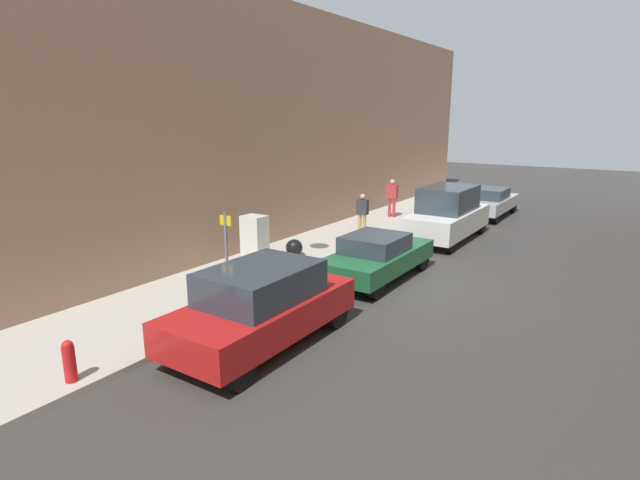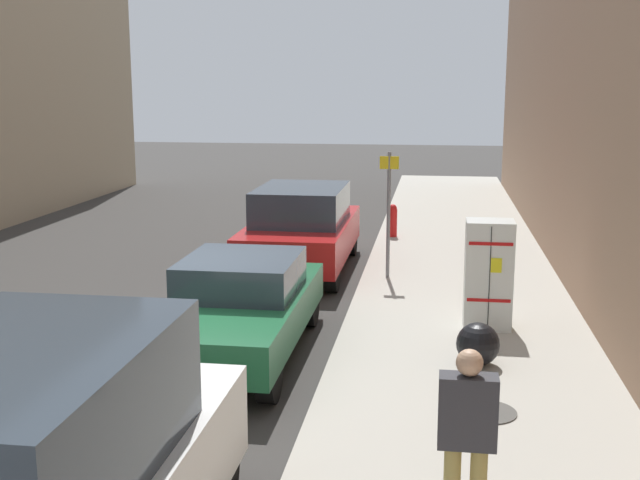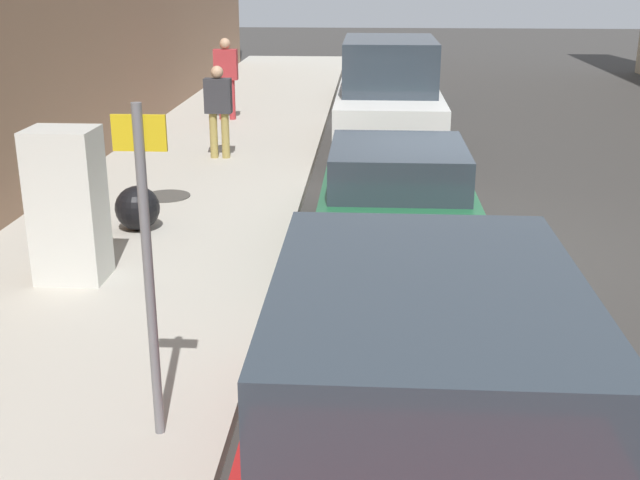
{
  "view_description": "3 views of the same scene",
  "coord_description": "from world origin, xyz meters",
  "px_view_note": "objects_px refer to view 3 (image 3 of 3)",
  "views": [
    {
      "loc": [
        5.78,
        -13.09,
        4.76
      ],
      "look_at": [
        -2.29,
        -0.97,
        1.16
      ],
      "focal_mm": 28.0,
      "sensor_mm": 36.0,
      "label": 1
    },
    {
      "loc": [
        -3.46,
        10.46,
        3.84
      ],
      "look_at": [
        -1.56,
        -2.57,
        1.24
      ],
      "focal_mm": 45.0,
      "sensor_mm": 36.0,
      "label": 2
    },
    {
      "loc": [
        -1.08,
        -9.68,
        3.36
      ],
      "look_at": [
        -1.45,
        -3.88,
        1.39
      ],
      "focal_mm": 45.0,
      "sensor_mm": 36.0,
      "label": 3
    }
  ],
  "objects_px": {
    "discarded_refrigerator": "(68,206)",
    "parked_sedan_green": "(397,197)",
    "pedestrian_standing_near": "(226,72)",
    "street_sign_post": "(148,258)",
    "pedestrian_walking_far": "(218,106)",
    "parked_van_white": "(388,96)",
    "parked_sedan_silver": "(384,75)",
    "parked_suv_red": "(422,413)",
    "trash_bag": "(137,208)"
  },
  "relations": [
    {
      "from": "pedestrian_standing_near",
      "to": "parked_sedan_silver",
      "type": "height_order",
      "value": "pedestrian_standing_near"
    },
    {
      "from": "pedestrian_standing_near",
      "to": "parked_sedan_green",
      "type": "distance_m",
      "value": 9.12
    },
    {
      "from": "street_sign_post",
      "to": "parked_van_white",
      "type": "xyz_separation_m",
      "value": [
        1.84,
        10.41,
        -0.45
      ]
    },
    {
      "from": "parked_van_white",
      "to": "parked_sedan_silver",
      "type": "xyz_separation_m",
      "value": [
        0.0,
        5.79,
        -0.3
      ]
    },
    {
      "from": "trash_bag",
      "to": "pedestrian_walking_far",
      "type": "xyz_separation_m",
      "value": [
        0.31,
        4.21,
        0.65
      ]
    },
    {
      "from": "discarded_refrigerator",
      "to": "street_sign_post",
      "type": "xyz_separation_m",
      "value": [
        1.71,
        -2.99,
        0.53
      ]
    },
    {
      "from": "trash_bag",
      "to": "pedestrian_standing_near",
      "type": "relative_size",
      "value": 0.32
    },
    {
      "from": "pedestrian_standing_near",
      "to": "parked_sedan_green",
      "type": "bearing_deg",
      "value": -130.64
    },
    {
      "from": "street_sign_post",
      "to": "pedestrian_standing_near",
      "type": "distance_m",
      "value": 12.93
    },
    {
      "from": "trash_bag",
      "to": "pedestrian_walking_far",
      "type": "distance_m",
      "value": 4.27
    },
    {
      "from": "discarded_refrigerator",
      "to": "pedestrian_standing_near",
      "type": "height_order",
      "value": "pedestrian_standing_near"
    },
    {
      "from": "pedestrian_walking_far",
      "to": "parked_suv_red",
      "type": "bearing_deg",
      "value": 154.18
    },
    {
      "from": "street_sign_post",
      "to": "trash_bag",
      "type": "distance_m",
      "value": 5.08
    },
    {
      "from": "street_sign_post",
      "to": "parked_suv_red",
      "type": "height_order",
      "value": "street_sign_post"
    },
    {
      "from": "parked_suv_red",
      "to": "parked_sedan_green",
      "type": "relative_size",
      "value": 1.03
    },
    {
      "from": "parked_van_white",
      "to": "pedestrian_standing_near",
      "type": "bearing_deg",
      "value": 146.07
    },
    {
      "from": "parked_suv_red",
      "to": "pedestrian_walking_far",
      "type": "bearing_deg",
      "value": 107.05
    },
    {
      "from": "street_sign_post",
      "to": "pedestrian_walking_far",
      "type": "bearing_deg",
      "value": 97.54
    },
    {
      "from": "discarded_refrigerator",
      "to": "parked_suv_red",
      "type": "height_order",
      "value": "discarded_refrigerator"
    },
    {
      "from": "discarded_refrigerator",
      "to": "street_sign_post",
      "type": "height_order",
      "value": "street_sign_post"
    },
    {
      "from": "pedestrian_standing_near",
      "to": "pedestrian_walking_far",
      "type": "bearing_deg",
      "value": -145.7
    },
    {
      "from": "pedestrian_walking_far",
      "to": "parked_sedan_green",
      "type": "height_order",
      "value": "pedestrian_walking_far"
    },
    {
      "from": "trash_bag",
      "to": "parked_sedan_silver",
      "type": "height_order",
      "value": "parked_sedan_silver"
    },
    {
      "from": "pedestrian_standing_near",
      "to": "parked_van_white",
      "type": "distance_m",
      "value": 4.29
    },
    {
      "from": "discarded_refrigerator",
      "to": "parked_sedan_green",
      "type": "relative_size",
      "value": 0.38
    },
    {
      "from": "trash_bag",
      "to": "parked_van_white",
      "type": "relative_size",
      "value": 0.12
    },
    {
      "from": "discarded_refrigerator",
      "to": "pedestrian_standing_near",
      "type": "xyz_separation_m",
      "value": [
        -0.01,
        9.82,
        0.22
      ]
    },
    {
      "from": "pedestrian_standing_near",
      "to": "parked_sedan_green",
      "type": "relative_size",
      "value": 0.41
    },
    {
      "from": "street_sign_post",
      "to": "trash_bag",
      "type": "bearing_deg",
      "value": 107.47
    },
    {
      "from": "parked_suv_red",
      "to": "parked_sedan_silver",
      "type": "relative_size",
      "value": 1.0
    },
    {
      "from": "trash_bag",
      "to": "parked_sedan_green",
      "type": "xyz_separation_m",
      "value": [
        3.33,
        -0.32,
        0.3
      ]
    },
    {
      "from": "street_sign_post",
      "to": "parked_sedan_silver",
      "type": "xyz_separation_m",
      "value": [
        1.84,
        16.2,
        -0.75
      ]
    },
    {
      "from": "trash_bag",
      "to": "parked_suv_red",
      "type": "bearing_deg",
      "value": -59.44
    },
    {
      "from": "parked_sedan_silver",
      "to": "trash_bag",
      "type": "bearing_deg",
      "value": -106.19
    },
    {
      "from": "pedestrian_walking_far",
      "to": "parked_sedan_silver",
      "type": "bearing_deg",
      "value": -65.49
    },
    {
      "from": "parked_sedan_green",
      "to": "pedestrian_walking_far",
      "type": "bearing_deg",
      "value": 123.69
    },
    {
      "from": "pedestrian_standing_near",
      "to": "parked_suv_red",
      "type": "distance_m",
      "value": 14.16
    },
    {
      "from": "street_sign_post",
      "to": "pedestrian_walking_far",
      "type": "relative_size",
      "value": 1.48
    },
    {
      "from": "parked_suv_red",
      "to": "discarded_refrigerator",
      "type": "bearing_deg",
      "value": 132.41
    },
    {
      "from": "pedestrian_standing_near",
      "to": "discarded_refrigerator",
      "type": "bearing_deg",
      "value": -153.55
    },
    {
      "from": "pedestrian_walking_far",
      "to": "pedestrian_standing_near",
      "type": "xyz_separation_m",
      "value": [
        -0.54,
        3.85,
        0.11
      ]
    },
    {
      "from": "street_sign_post",
      "to": "parked_van_white",
      "type": "bearing_deg",
      "value": 80.01
    },
    {
      "from": "discarded_refrigerator",
      "to": "parked_sedan_green",
      "type": "bearing_deg",
      "value": 22.09
    },
    {
      "from": "discarded_refrigerator",
      "to": "parked_sedan_green",
      "type": "height_order",
      "value": "discarded_refrigerator"
    },
    {
      "from": "parked_sedan_silver",
      "to": "street_sign_post",
      "type": "bearing_deg",
      "value": -96.46
    },
    {
      "from": "discarded_refrigerator",
      "to": "parked_suv_red",
      "type": "distance_m",
      "value": 5.26
    },
    {
      "from": "street_sign_post",
      "to": "parked_suv_red",
      "type": "relative_size",
      "value": 0.54
    },
    {
      "from": "pedestrian_walking_far",
      "to": "parked_sedan_green",
      "type": "bearing_deg",
      "value": 170.82
    },
    {
      "from": "pedestrian_standing_near",
      "to": "parked_sedan_green",
      "type": "xyz_separation_m",
      "value": [
        3.56,
        -8.38,
        -0.46
      ]
    },
    {
      "from": "parked_sedan_silver",
      "to": "pedestrian_standing_near",
      "type": "bearing_deg",
      "value": -136.35
    }
  ]
}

